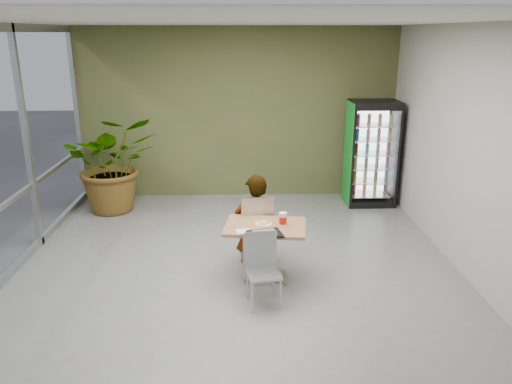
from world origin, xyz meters
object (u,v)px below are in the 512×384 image
at_px(chair_far, 256,224).
at_px(soda_cup, 283,220).
at_px(chair_near, 262,263).
at_px(dining_table, 265,241).
at_px(potted_plant, 113,164).
at_px(cafeteria_tray, 265,234).
at_px(beverage_fridge, 371,153).
at_px(seated_woman, 255,229).

height_order(chair_far, soda_cup, chair_far).
bearing_deg(chair_far, chair_near, 84.23).
distance_m(dining_table, potted_plant, 3.79).
relative_size(cafeteria_tray, beverage_fridge, 0.21).
distance_m(chair_far, potted_plant, 3.38).
height_order(soda_cup, potted_plant, potted_plant).
distance_m(seated_woman, soda_cup, 0.75).
distance_m(chair_far, chair_near, 1.06).
distance_m(chair_far, cafeteria_tray, 0.82).
relative_size(chair_far, seated_woman, 0.64).
distance_m(soda_cup, beverage_fridge, 3.55).
distance_m(beverage_fridge, potted_plant, 4.67).
height_order(chair_far, cafeteria_tray, chair_far).
xyz_separation_m(soda_cup, potted_plant, (-2.79, 2.79, 0.03)).
distance_m(cafeteria_tray, beverage_fridge, 3.93).
bearing_deg(chair_far, potted_plant, -50.24).
bearing_deg(chair_far, beverage_fridge, -138.79).
bearing_deg(beverage_fridge, chair_near, -121.30).
bearing_deg(cafeteria_tray, chair_near, -99.64).
bearing_deg(chair_far, cafeteria_tray, 87.85).
bearing_deg(chair_near, potted_plant, 117.53).
bearing_deg(seated_woman, chair_near, 84.86).
bearing_deg(chair_far, soda_cup, 114.12).
bearing_deg(cafeteria_tray, seated_woman, 96.01).
bearing_deg(soda_cup, chair_far, 121.70).
bearing_deg(potted_plant, chair_near, -53.04).
bearing_deg(potted_plant, cafeteria_tray, -50.38).
relative_size(seated_woman, soda_cup, 8.82).
bearing_deg(soda_cup, chair_near, -117.89).
relative_size(dining_table, chair_near, 1.27).
distance_m(chair_far, seated_woman, 0.12).
height_order(chair_near, beverage_fridge, beverage_fridge).
height_order(chair_near, soda_cup, soda_cup).
distance_m(chair_near, beverage_fridge, 4.18).
bearing_deg(dining_table, seated_woman, 101.85).
height_order(beverage_fridge, potted_plant, beverage_fridge).
distance_m(soda_cup, cafeteria_tray, 0.38).
bearing_deg(chair_far, seated_woman, -83.16).
relative_size(soda_cup, cafeteria_tray, 0.44).
bearing_deg(beverage_fridge, potted_plant, -177.32).
height_order(dining_table, soda_cup, soda_cup).
bearing_deg(soda_cup, seated_woman, 120.27).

